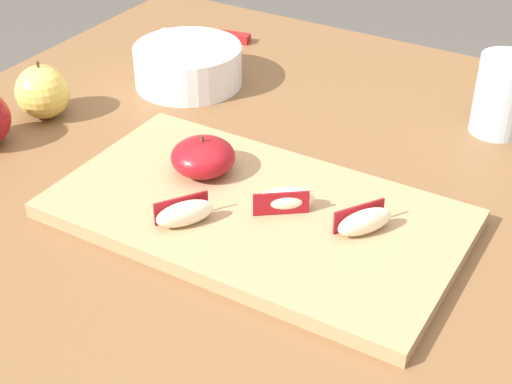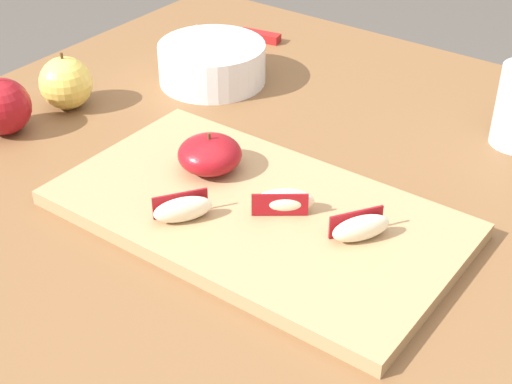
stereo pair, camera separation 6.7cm
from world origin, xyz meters
The scene contains 10 objects.
dining_table centered at (0.00, 0.00, 0.63)m, with size 1.11×0.92×0.74m.
cutting_board centered at (-0.03, -0.09, 0.75)m, with size 0.44×0.25×0.02m.
apple_half_skin_up centered at (-0.12, -0.06, 0.78)m, with size 0.07×0.07×0.05m.
apple_wedge_middle centered at (-0.08, -0.16, 0.77)m, with size 0.05×0.06×0.03m.
apple_wedge_right centered at (0.09, -0.08, 0.77)m, with size 0.05×0.06×0.03m.
apple_wedge_left centered at (0.00, -0.08, 0.77)m, with size 0.06×0.06×0.03m.
paring_knife centered at (-0.34, 0.32, 0.75)m, with size 0.16×0.05×0.01m.
whole_apple_golden centered at (-0.40, -0.03, 0.78)m, with size 0.07×0.07×0.08m.
ceramic_fruit_bowl centered at (-0.29, 0.15, 0.77)m, with size 0.16×0.16×0.06m.
drinking_glass_water centered at (0.14, 0.24, 0.79)m, with size 0.07×0.07×0.10m.
Camera 1 is at (0.31, -0.68, 1.23)m, focal length 53.26 mm.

